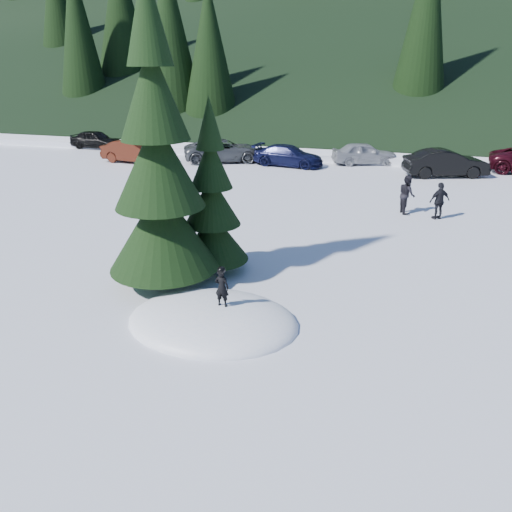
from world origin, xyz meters
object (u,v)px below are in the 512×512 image
(child_skier, at_px, (222,288))
(car_3, at_px, (288,156))
(spruce_tall, at_px, (159,175))
(car_4, at_px, (364,153))
(adult_0, at_px, (407,194))
(adult_1, at_px, (439,201))
(car_0, at_px, (96,140))
(car_1, at_px, (135,151))
(spruce_short, at_px, (212,207))
(car_5, at_px, (446,163))
(car_2, at_px, (224,150))

(child_skier, xyz_separation_m, car_3, (-3.01, 20.11, -0.34))
(spruce_tall, distance_m, car_4, 20.87)
(adult_0, xyz_separation_m, adult_1, (1.33, -0.52, -0.06))
(adult_1, xyz_separation_m, car_3, (-8.64, 9.14, -0.14))
(child_skier, height_order, car_3, child_skier)
(car_0, height_order, car_1, car_1)
(adult_0, distance_m, car_0, 25.09)
(adult_1, bearing_deg, car_0, -57.30)
(adult_0, height_order, car_1, adult_0)
(spruce_short, xyz_separation_m, car_4, (2.95, 18.93, -1.41))
(spruce_tall, relative_size, car_3, 1.94)
(car_3, height_order, car_4, car_4)
(car_0, bearing_deg, spruce_short, -133.99)
(spruce_tall, distance_m, car_5, 20.21)
(car_5, bearing_deg, adult_1, 156.67)
(car_2, height_order, car_3, car_2)
(spruce_short, distance_m, car_1, 19.04)
(adult_0, distance_m, adult_1, 1.43)
(spruce_tall, distance_m, car_2, 19.41)
(adult_0, bearing_deg, car_5, -34.67)
(adult_0, relative_size, car_0, 0.43)
(car_0, xyz_separation_m, car_3, (15.33, -2.19, -0.03))
(spruce_short, height_order, car_4, spruce_short)
(child_skier, distance_m, car_2, 21.61)
(spruce_short, bearing_deg, car_2, 109.09)
(car_1, distance_m, car_5, 19.16)
(car_5, bearing_deg, spruce_tall, 135.29)
(adult_0, xyz_separation_m, car_1, (-17.08, 6.84, -0.11))
(spruce_tall, height_order, child_skier, spruce_tall)
(spruce_tall, height_order, car_5, spruce_tall)
(spruce_short, distance_m, adult_1, 10.65)
(spruce_short, bearing_deg, car_5, 65.02)
(adult_1, xyz_separation_m, car_5, (0.69, 8.78, -0.02))
(spruce_short, relative_size, adult_0, 3.18)
(spruce_short, distance_m, car_0, 25.62)
(car_1, xyz_separation_m, car_5, (19.11, 1.42, 0.03))
(spruce_short, height_order, car_2, spruce_short)
(child_skier, bearing_deg, adult_1, -115.60)
(adult_0, bearing_deg, adult_1, -132.09)
(adult_1, distance_m, car_1, 19.83)
(spruce_tall, bearing_deg, child_skier, -35.08)
(adult_0, height_order, car_2, adult_0)
(car_4, bearing_deg, spruce_tall, 148.74)
(car_1, relative_size, car_3, 1.00)
(spruce_tall, height_order, car_2, spruce_tall)
(spruce_short, height_order, adult_1, spruce_short)
(adult_1, bearing_deg, adult_0, -53.19)
(car_5, bearing_deg, car_2, 68.87)
(child_skier, relative_size, adult_1, 0.64)
(car_1, height_order, car_4, car_1)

